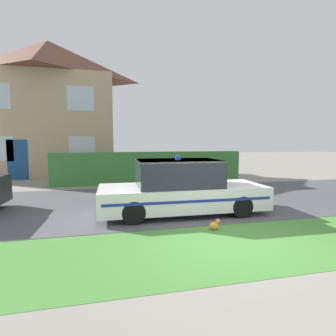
# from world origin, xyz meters

# --- Properties ---
(ground_plane) EXTENTS (80.00, 80.00, 0.00)m
(ground_plane) POSITION_xyz_m (0.00, 0.00, 0.00)
(ground_plane) COLOR gray
(road_strip) EXTENTS (28.00, 5.66, 0.01)m
(road_strip) POSITION_xyz_m (0.00, 3.67, 0.01)
(road_strip) COLOR #4C4C51
(road_strip) RESTS_ON ground
(lawn_verge) EXTENTS (28.00, 2.46, 0.01)m
(lawn_verge) POSITION_xyz_m (0.00, -0.39, 0.00)
(lawn_verge) COLOR #478438
(lawn_verge) RESTS_ON ground
(garden_hedge) EXTENTS (9.02, 0.51, 1.50)m
(garden_hedge) POSITION_xyz_m (-0.36, 7.56, 0.75)
(garden_hedge) COLOR #3D7F38
(garden_hedge) RESTS_ON ground
(police_car) EXTENTS (4.56, 1.78, 1.60)m
(police_car) POSITION_xyz_m (-0.40, 2.07, 0.70)
(police_car) COLOR black
(police_car) RESTS_ON road_strip
(cat) EXTENTS (0.28, 0.21, 0.27)m
(cat) POSITION_xyz_m (-0.02, 0.57, 0.11)
(cat) COLOR orange
(cat) RESTS_ON ground
(house_left) EXTENTS (7.82, 5.55, 8.07)m
(house_left) POSITION_xyz_m (-5.74, 12.88, 4.12)
(house_left) COLOR tan
(house_left) RESTS_ON ground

